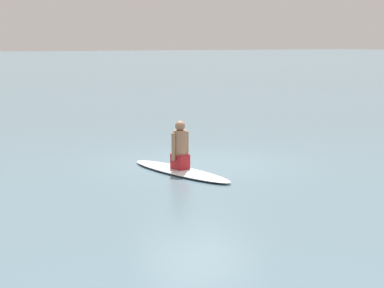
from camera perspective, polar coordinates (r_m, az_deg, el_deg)
The scene contains 3 objects.
ground_plane at distance 14.72m, azimuth 0.54°, elevation -1.83°, with size 400.00×400.00×0.00m, color slate.
surfboard at distance 13.69m, azimuth -1.09°, elevation -2.47°, with size 3.14×0.70×0.10m, color white.
person_paddler at distance 13.59m, azimuth -1.09°, elevation -0.30°, with size 0.47×0.39×1.06m.
Camera 1 is at (-7.59, -12.30, 2.82)m, focal length 58.37 mm.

